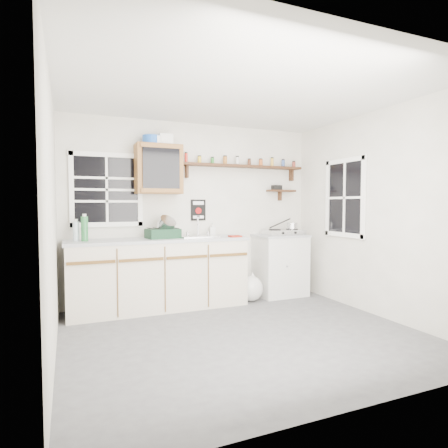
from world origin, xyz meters
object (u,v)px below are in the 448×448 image
Objects in this scene: upper_cabinet at (159,169)px; spice_shelf at (243,166)px; hotplate at (283,232)px; dish_rack at (164,231)px; main_cabinet at (159,273)px; right_cabinet at (280,265)px.

upper_cabinet is 1.28m from spice_shelf.
upper_cabinet is at bearing 176.03° from hotplate.
dish_rack is (-1.24, -0.20, -0.91)m from spice_shelf.
main_cabinet is 5.26× the size of dish_rack.
spice_shelf is (1.31, 0.21, 1.47)m from main_cabinet.
main_cabinet is at bearing -179.51° from hotplate.
right_cabinet is (1.83, 0.03, -0.01)m from main_cabinet.
right_cabinet is 2.07× the size of dish_rack.
right_cabinet is at bearing -6.30° from dish_rack.
main_cabinet is 2.54× the size of right_cabinet.
dish_rack is 0.74× the size of hotplate.
spice_shelf is 4.35× the size of dish_rack.
dish_rack is at bearing -179.62° from right_cabinet.
main_cabinet is 1.98m from spice_shelf.
dish_rack is at bearing 11.48° from main_cabinet.
upper_cabinet reaches higher than hotplate.
right_cabinet is at bearing 0.79° from main_cabinet.
upper_cabinet is at bearing -176.89° from spice_shelf.
hotplate is (1.84, -0.14, -0.88)m from upper_cabinet.
spice_shelf is 1.55m from dish_rack.
hotplate is at bearing -24.21° from right_cabinet.
right_cabinet is at bearing 156.11° from hotplate.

